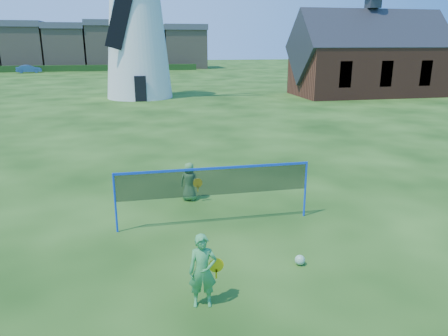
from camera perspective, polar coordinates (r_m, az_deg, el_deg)
name	(u,v)px	position (r m, az deg, el deg)	size (l,w,h in m)	color
ground	(220,230)	(10.86, -0.49, -8.42)	(220.00, 220.00, 0.00)	black
windmill	(137,27)	(37.75, -11.70, 18.15)	(13.51, 5.57, 17.50)	white
chapel	(368,59)	(40.91, 18.82, 13.69)	(13.26, 6.43, 11.22)	brown
badminton_net	(214,182)	(10.85, -1.29, -1.96)	(5.05, 0.05, 1.55)	blue
player_girl	(203,271)	(7.73, -2.89, -13.70)	(0.69, 0.39, 1.38)	#3D994E
player_boy	(189,182)	(12.72, -4.68, -1.84)	(0.70, 0.57, 1.16)	#4A8942
play_ball	(300,260)	(9.41, 10.19, -12.11)	(0.22, 0.22, 0.22)	green
terraced_houses	(26,47)	(83.59, -25.18, 14.57)	(63.76, 8.40, 8.37)	#8F785F
hedge	(5,69)	(78.37, -27.37, 11.76)	(62.00, 0.80, 1.00)	#193814
car_right	(29,69)	(74.92, -24.81, 12.03)	(1.30, 3.74, 1.23)	#2B5083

